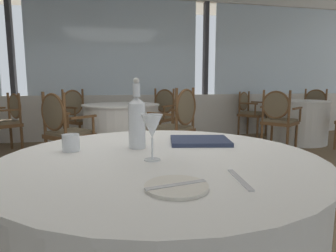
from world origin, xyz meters
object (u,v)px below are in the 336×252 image
at_px(menu_book, 200,141).
at_px(dining_chair_2_2, 278,116).
at_px(side_plate, 176,187).
at_px(water_bottle, 137,120).
at_px(dining_chair_0_1, 7,118).
at_px(dining_chair_2_0, 313,108).
at_px(dining_chair_2_1, 249,110).
at_px(dining_chair_1_0, 63,126).
at_px(dining_chair_1_1, 178,121).
at_px(water_tumbler, 71,143).
at_px(dining_chair_1_3, 78,113).
at_px(wine_glass, 152,127).
at_px(dining_chair_1_2, 161,112).

height_order(menu_book, dining_chair_2_2, dining_chair_2_2).
height_order(side_plate, dining_chair_2_2, dining_chair_2_2).
bearing_deg(water_bottle, menu_book, 8.86).
bearing_deg(water_bottle, dining_chair_0_1, 115.50).
distance_m(dining_chair_2_0, dining_chair_2_1, 1.34).
relative_size(menu_book, dining_chair_1_0, 0.30).
distance_m(side_plate, dining_chair_1_1, 2.86).
distance_m(dining_chair_1_1, dining_chair_2_2, 1.79).
bearing_deg(dining_chair_2_2, water_bottle, -169.12).
height_order(side_plate, dining_chair_1_0, dining_chair_1_0).
bearing_deg(dining_chair_2_2, water_tumbler, -172.29).
bearing_deg(dining_chair_1_3, menu_book, -28.77).
bearing_deg(dining_chair_1_0, dining_chair_2_0, -25.21).
distance_m(menu_book, dining_chair_2_0, 5.27).
bearing_deg(dining_chair_0_1, side_plate, 74.76).
bearing_deg(dining_chair_2_0, water_bottle, 7.15).
relative_size(dining_chair_0_1, dining_chair_2_1, 1.02).
height_order(water_bottle, dining_chair_0_1, water_bottle).
distance_m(menu_book, dining_chair_1_3, 3.75).
height_order(wine_glass, dining_chair_1_3, dining_chair_1_3).
xyz_separation_m(side_plate, water_bottle, (-0.06, 0.55, 0.12)).
distance_m(dining_chair_1_3, dining_chair_2_1, 3.33).
xyz_separation_m(water_bottle, dining_chair_1_0, (-0.67, 2.27, -0.33)).
height_order(dining_chair_1_0, dining_chair_1_2, dining_chair_1_2).
distance_m(side_plate, water_tumbler, 0.65).
bearing_deg(dining_chair_1_2, dining_chair_1_0, -0.00).
relative_size(dining_chair_0_1, dining_chair_2_2, 0.95).
relative_size(water_tumbler, dining_chair_2_0, 0.08).
bearing_deg(water_bottle, dining_chair_1_1, 71.39).
bearing_deg(dining_chair_1_3, dining_chair_0_1, -123.03).
bearing_deg(dining_chair_1_0, water_bottle, -117.05).
xyz_separation_m(water_tumbler, dining_chair_2_1, (2.98, 4.01, -0.26)).
height_order(dining_chair_2_1, dining_chair_2_2, dining_chair_2_2).
height_order(water_bottle, dining_chair_1_3, water_bottle).
distance_m(wine_glass, dining_chair_1_0, 2.61).
xyz_separation_m(wine_glass, dining_chair_1_1, (0.72, 2.46, -0.30)).
distance_m(water_bottle, dining_chair_2_1, 4.83).
distance_m(dining_chair_1_0, dining_chair_1_3, 1.41).
xyz_separation_m(side_plate, dining_chair_2_1, (2.63, 4.55, -0.23)).
bearing_deg(water_tumbler, dining_chair_1_1, 64.90).
bearing_deg(dining_chair_0_1, menu_book, 81.70).
height_order(dining_chair_1_3, dining_chair_2_1, dining_chair_1_3).
bearing_deg(dining_chair_1_0, menu_book, -109.39).
bearing_deg(dining_chair_0_1, dining_chair_1_1, 114.06).
bearing_deg(dining_chair_1_3, water_bottle, -33.77).
height_order(menu_book, dining_chair_1_3, dining_chair_1_3).
xyz_separation_m(wine_glass, dining_chair_1_0, (-0.70, 2.50, -0.34)).
bearing_deg(water_bottle, dining_chair_1_3, 99.65).
relative_size(water_bottle, menu_book, 1.11).
xyz_separation_m(dining_chair_1_3, dining_chair_2_0, (4.64, 0.13, -0.01)).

